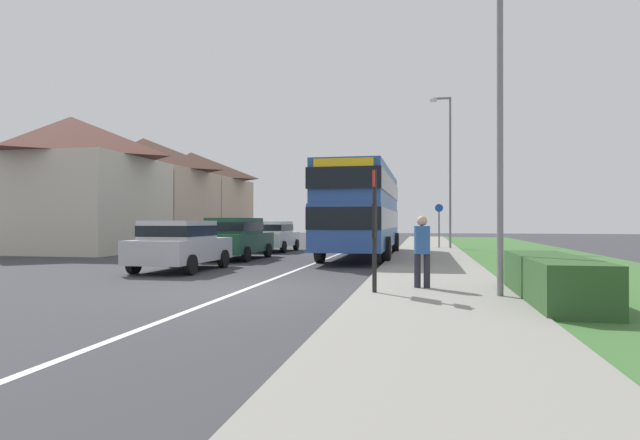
% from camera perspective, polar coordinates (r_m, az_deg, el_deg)
% --- Properties ---
extents(ground_plane, '(120.00, 120.00, 0.00)m').
position_cam_1_polar(ground_plane, '(11.62, -8.75, -7.81)').
color(ground_plane, '#38383D').
extents(lane_marking_centre, '(0.14, 60.00, 0.01)m').
position_cam_1_polar(lane_marking_centre, '(19.29, -0.48, -4.77)').
color(lane_marking_centre, silver).
rests_on(lane_marking_centre, ground_plane).
extents(pavement_near_side, '(3.20, 68.00, 0.12)m').
position_cam_1_polar(pavement_near_side, '(16.88, 12.22, -5.23)').
color(pavement_near_side, gray).
rests_on(pavement_near_side, ground_plane).
extents(grass_verge_seaward, '(6.00, 68.00, 0.08)m').
position_cam_1_polar(grass_verge_seaward, '(17.47, 26.52, -5.10)').
color(grass_verge_seaward, '#3D6B33').
rests_on(grass_verge_seaward, ground_plane).
extents(roadside_hedge, '(1.10, 4.12, 0.90)m').
position_cam_1_polar(roadside_hedge, '(10.45, 24.38, -6.17)').
color(roadside_hedge, '#2D5128').
rests_on(roadside_hedge, ground_plane).
extents(double_decker_bus, '(2.80, 10.55, 3.70)m').
position_cam_1_polar(double_decker_bus, '(22.09, 4.67, 1.36)').
color(double_decker_bus, '#284C93').
rests_on(double_decker_bus, ground_plane).
extents(parked_car_silver, '(2.00, 3.99, 1.58)m').
position_cam_1_polar(parked_car_silver, '(16.70, -15.22, -2.48)').
color(parked_car_silver, '#B7B7BC').
rests_on(parked_car_silver, ground_plane).
extents(parked_car_dark_green, '(2.00, 4.46, 1.70)m').
position_cam_1_polar(parked_car_dark_green, '(21.29, -9.30, -1.84)').
color(parked_car_dark_green, '#19472D').
rests_on(parked_car_dark_green, ground_plane).
extents(parked_car_white, '(1.98, 4.11, 1.56)m').
position_cam_1_polar(parked_car_white, '(26.65, -5.23, -1.65)').
color(parked_car_white, silver).
rests_on(parked_car_white, ground_plane).
extents(pedestrian_at_stop, '(0.34, 0.34, 1.67)m').
position_cam_1_polar(pedestrian_at_stop, '(11.29, 11.26, -3.06)').
color(pedestrian_at_stop, '#23232D').
rests_on(pedestrian_at_stop, ground_plane).
extents(bus_stop_sign, '(0.09, 0.52, 2.60)m').
position_cam_1_polar(bus_stop_sign, '(10.41, 6.07, -0.20)').
color(bus_stop_sign, black).
rests_on(bus_stop_sign, ground_plane).
extents(cycle_route_sign, '(0.44, 0.08, 2.52)m').
position_cam_1_polar(cycle_route_sign, '(28.98, 13.07, -0.42)').
color(cycle_route_sign, slate).
rests_on(cycle_route_sign, ground_plane).
extents(street_lamp_near, '(1.14, 0.20, 6.63)m').
position_cam_1_polar(street_lamp_near, '(10.66, 18.71, 12.34)').
color(street_lamp_near, slate).
rests_on(street_lamp_near, ground_plane).
extents(street_lamp_mid, '(1.14, 0.20, 8.35)m').
position_cam_1_polar(street_lamp_mid, '(29.04, 14.06, 6.12)').
color(street_lamp_mid, slate).
rests_on(street_lamp_mid, ground_plane).
extents(house_terrace_far_side, '(7.86, 20.60, 6.93)m').
position_cam_1_polar(house_terrace_far_side, '(35.00, -19.03, 2.96)').
color(house_terrace_far_side, beige).
rests_on(house_terrace_far_side, ground_plane).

